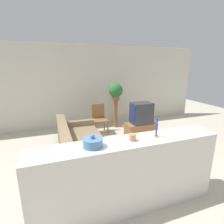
{
  "coord_description": "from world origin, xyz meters",
  "views": [
    {
      "loc": [
        -0.94,
        -2.44,
        2.03
      ],
      "look_at": [
        0.54,
        1.7,
        0.85
      ],
      "focal_mm": 28.0,
      "sensor_mm": 36.0,
      "label": 1
    }
  ],
  "objects_px": {
    "decorative_bowl": "(93,142)",
    "couch": "(80,145)",
    "television": "(141,113)",
    "potted_plant": "(116,91)",
    "wooden_chair": "(99,117)"
  },
  "relations": [
    {
      "from": "couch",
      "to": "potted_plant",
      "type": "bearing_deg",
      "value": 46.74
    },
    {
      "from": "couch",
      "to": "decorative_bowl",
      "type": "distance_m",
      "value": 1.96
    },
    {
      "from": "television",
      "to": "wooden_chair",
      "type": "bearing_deg",
      "value": 140.29
    },
    {
      "from": "potted_plant",
      "to": "television",
      "type": "bearing_deg",
      "value": -72.31
    },
    {
      "from": "decorative_bowl",
      "to": "couch",
      "type": "bearing_deg",
      "value": 86.83
    },
    {
      "from": "television",
      "to": "decorative_bowl",
      "type": "xyz_separation_m",
      "value": [
        -1.91,
        -2.22,
        0.37
      ]
    },
    {
      "from": "television",
      "to": "potted_plant",
      "type": "relative_size",
      "value": 1.06
    },
    {
      "from": "wooden_chair",
      "to": "potted_plant",
      "type": "bearing_deg",
      "value": 23.37
    },
    {
      "from": "television",
      "to": "potted_plant",
      "type": "xyz_separation_m",
      "value": [
        -0.35,
        1.1,
        0.49
      ]
    },
    {
      "from": "couch",
      "to": "television",
      "type": "bearing_deg",
      "value": 14.1
    },
    {
      "from": "decorative_bowl",
      "to": "television",
      "type": "bearing_deg",
      "value": 49.26
    },
    {
      "from": "couch",
      "to": "decorative_bowl",
      "type": "height_order",
      "value": "decorative_bowl"
    },
    {
      "from": "couch",
      "to": "television",
      "type": "relative_size",
      "value": 3.4
    },
    {
      "from": "couch",
      "to": "wooden_chair",
      "type": "height_order",
      "value": "wooden_chair"
    },
    {
      "from": "couch",
      "to": "television",
      "type": "distance_m",
      "value": 1.93
    }
  ]
}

